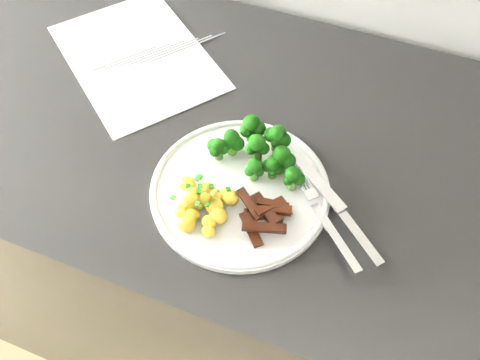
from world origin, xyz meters
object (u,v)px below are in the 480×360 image
at_px(plate, 240,189).
at_px(potatoes, 204,204).
at_px(knife, 346,220).
at_px(beef_strips, 265,213).
at_px(fork, 326,221).
at_px(counter, 259,269).
at_px(broccoli, 261,149).
at_px(recipe_paper, 137,57).

bearing_deg(plate, potatoes, -123.87).
height_order(plate, knife, knife).
distance_m(beef_strips, fork, 0.08).
bearing_deg(potatoes, counter, 75.30).
bearing_deg(fork, potatoes, -166.76).
relative_size(counter, beef_strips, 28.23).
relative_size(beef_strips, fork, 0.62).
height_order(plate, beef_strips, beef_strips).
height_order(broccoli, beef_strips, broccoli).
height_order(recipe_paper, knife, knife).
relative_size(recipe_paper, broccoli, 2.50).
height_order(plate, potatoes, potatoes).
relative_size(fork, knife, 0.81).
height_order(recipe_paper, broccoli, broccoli).
bearing_deg(plate, knife, 1.91).
bearing_deg(broccoli, knife, -18.89).
height_order(counter, potatoes, potatoes).
bearing_deg(beef_strips, potatoes, -166.59).
xyz_separation_m(potatoes, fork, (0.16, 0.04, -0.00)).
bearing_deg(beef_strips, recipe_paper, 144.65).
bearing_deg(fork, counter, 137.85).
bearing_deg(counter, plate, -93.32).
bearing_deg(recipe_paper, plate, -35.96).
distance_m(counter, potatoes, 0.49).
bearing_deg(potatoes, fork, 13.24).
bearing_deg(plate, fork, -5.17).
bearing_deg(broccoli, fork, -29.02).
relative_size(beef_strips, knife, 0.51).
height_order(beef_strips, fork, beef_strips).
xyz_separation_m(recipe_paper, fork, (0.40, -0.21, 0.02)).
bearing_deg(beef_strips, fork, 13.06).
distance_m(potatoes, knife, 0.20).
bearing_deg(recipe_paper, fork, -27.48).
distance_m(counter, plate, 0.47).
relative_size(recipe_paper, beef_strips, 4.48).
relative_size(recipe_paper, potatoes, 4.20).
relative_size(counter, knife, 14.28).
bearing_deg(recipe_paper, potatoes, -46.10).
relative_size(counter, fork, 17.64).
height_order(broccoli, knife, broccoli).
distance_m(recipe_paper, plate, 0.33).
bearing_deg(broccoli, potatoes, -112.75).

